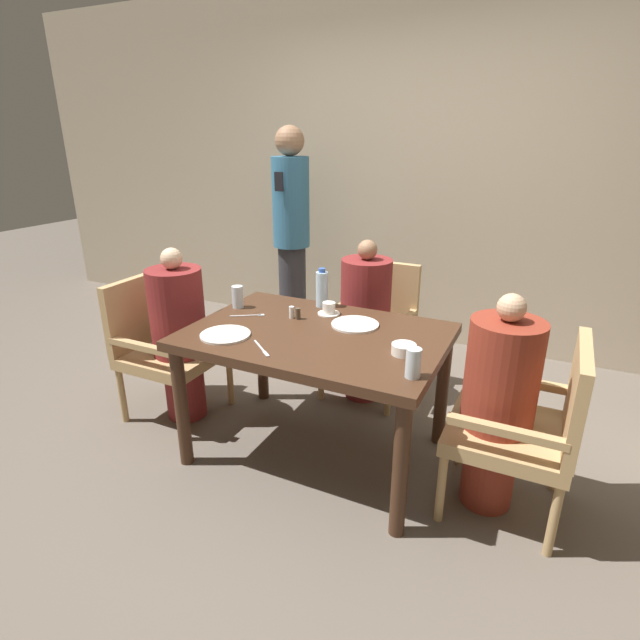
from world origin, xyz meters
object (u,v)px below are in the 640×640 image
(glass_tall_near, at_px, (238,297))
(glass_tall_mid, at_px, (413,363))
(chair_left_side, at_px, (163,342))
(chair_far_side, at_px, (372,324))
(chair_right_side, at_px, (529,423))
(plate_main_right, at_px, (355,324))
(plate_main_left, at_px, (225,335))
(teacup_with_saucer, at_px, (329,309))
(water_bottle, at_px, (322,289))
(diner_in_far_chair, at_px, (365,320))
(standing_host, at_px, (291,231))
(diner_in_right_chair, at_px, (498,402))
(diner_in_left_chair, at_px, (180,334))
(bowl_small, at_px, (404,349))

(glass_tall_near, xyz_separation_m, glass_tall_mid, (1.16, -0.42, 0.00))
(chair_left_side, relative_size, glass_tall_mid, 6.70)
(chair_far_side, height_order, chair_right_side, same)
(plate_main_right, distance_m, glass_tall_mid, 0.63)
(plate_main_left, relative_size, plate_main_right, 1.00)
(plate_main_right, bearing_deg, teacup_with_saucer, 153.69)
(plate_main_right, distance_m, water_bottle, 0.37)
(chair_left_side, distance_m, chair_far_side, 1.35)
(diner_in_far_chair, distance_m, chair_right_side, 1.27)
(teacup_with_saucer, bearing_deg, standing_host, 127.27)
(plate_main_left, distance_m, water_bottle, 0.67)
(diner_in_right_chair, relative_size, glass_tall_mid, 8.17)
(chair_right_side, bearing_deg, diner_in_right_chair, 180.00)
(plate_main_right, bearing_deg, diner_in_left_chair, -170.79)
(water_bottle, bearing_deg, diner_in_far_chair, 66.34)
(plate_main_right, distance_m, teacup_with_saucer, 0.22)
(chair_far_side, relative_size, glass_tall_near, 6.70)
(glass_tall_near, bearing_deg, chair_right_side, -5.10)
(chair_right_side, distance_m, diner_in_right_chair, 0.16)
(chair_left_side, relative_size, diner_in_far_chair, 0.81)
(diner_in_far_chair, xyz_separation_m, water_bottle, (-0.15, -0.34, 0.28))
(chair_far_side, bearing_deg, plate_main_right, -78.03)
(glass_tall_near, distance_m, glass_tall_mid, 1.23)
(chair_right_side, bearing_deg, glass_tall_mid, -149.68)
(diner_in_right_chair, bearing_deg, diner_in_left_chair, 180.00)
(plate_main_left, bearing_deg, diner_in_far_chair, 67.99)
(diner_in_right_chair, bearing_deg, chair_far_side, 136.84)
(chair_far_side, height_order, glass_tall_near, chair_far_side)
(chair_right_side, distance_m, plate_main_right, 0.96)
(chair_far_side, bearing_deg, diner_in_left_chair, -136.84)
(water_bottle, bearing_deg, plate_main_left, -111.10)
(plate_main_right, bearing_deg, plate_main_left, -142.03)
(chair_left_side, relative_size, teacup_with_saucer, 6.88)
(chair_right_side, height_order, plate_main_left, chair_right_side)
(diner_in_right_chair, relative_size, standing_host, 0.61)
(teacup_with_saucer, relative_size, glass_tall_mid, 0.97)
(diner_in_left_chair, height_order, water_bottle, diner_in_left_chair)
(diner_in_left_chair, distance_m, teacup_with_saucer, 0.92)
(chair_left_side, xyz_separation_m, glass_tall_near, (0.47, 0.15, 0.32))
(chair_right_side, distance_m, bowl_small, 0.64)
(water_bottle, bearing_deg, glass_tall_near, -151.69)
(chair_right_side, bearing_deg, chair_left_side, 180.00)
(diner_in_far_chair, bearing_deg, chair_left_side, -145.81)
(bowl_small, bearing_deg, glass_tall_near, 168.56)
(chair_far_side, height_order, diner_in_right_chair, diner_in_right_chair)
(water_bottle, bearing_deg, bowl_small, -35.32)
(plate_main_left, height_order, plate_main_right, same)
(diner_in_right_chair, bearing_deg, water_bottle, 160.40)
(plate_main_left, bearing_deg, chair_left_side, 159.79)
(diner_in_right_chair, height_order, plate_main_right, diner_in_right_chair)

